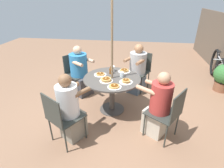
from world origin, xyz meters
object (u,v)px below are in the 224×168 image
object	(u,v)px
patio_table	(112,84)
coffee_cup	(113,69)
diner_south	(80,73)
patio_chair_east	(140,68)
diner_north	(158,107)
pancake_plate_b	(124,71)
patio_chair_south	(75,71)
potted_shrub	(224,76)
patio_chair_north	(168,112)
patio_chair_west	(61,116)
pancake_plate_c	(106,80)
pancake_plate_d	(126,81)
diner_east	(137,71)
pancake_plate_e	(114,86)
syrup_bottle	(111,71)
bicycle	(217,67)
pancake_plate_a	(100,74)
diner_west	(70,110)
drinking_glass_a	(122,75)

from	to	relation	value
patio_table	coffee_cup	size ratio (longest dim) A/B	9.99
diner_south	patio_chair_east	bearing A→B (deg)	143.97
diner_north	pancake_plate_b	world-z (taller)	diner_north
patio_chair_south	coffee_cup	distance (m)	1.04
potted_shrub	patio_chair_north	bearing A→B (deg)	-40.59
patio_chair_west	pancake_plate_c	bearing A→B (deg)	89.37
patio_chair_east	coffee_cup	bearing A→B (deg)	79.24
diner_south	pancake_plate_d	bearing A→B (deg)	91.10
diner_east	pancake_plate_e	xyz separation A→B (m)	(1.27, -0.38, 0.22)
diner_south	pancake_plate_b	bearing A→B (deg)	111.26
pancake_plate_b	pancake_plate_d	distance (m)	0.49
coffee_cup	diner_south	bearing A→B (deg)	-108.49
patio_chair_north	syrup_bottle	xyz separation A→B (m)	(-0.88, -1.02, 0.26)
diner_north	pancake_plate_e	bearing A→B (deg)	109.38
pancake_plate_b	bicycle	distance (m)	2.85
pancake_plate_a	pancake_plate_e	distance (m)	0.58
pancake_plate_e	coffee_cup	size ratio (longest dim) A/B	2.22
pancake_plate_e	diner_north	bearing A→B (deg)	74.47
patio_chair_east	pancake_plate_a	xyz separation A→B (m)	(0.96, -0.80, 0.22)
diner_west	pancake_plate_c	size ratio (longest dim) A/B	4.77
patio_chair_north	bicycle	bearing A→B (deg)	1.00
pancake_plate_e	diner_west	bearing A→B (deg)	-52.36
pancake_plate_a	patio_chair_east	bearing A→B (deg)	140.15
pancake_plate_d	coffee_cup	size ratio (longest dim) A/B	2.22
diner_west	pancake_plate_e	distance (m)	0.82
diner_north	pancake_plate_e	distance (m)	0.80
patio_table	bicycle	bearing A→B (deg)	124.12
pancake_plate_a	pancake_plate_e	xyz separation A→B (m)	(0.47, 0.34, 0.00)
patio_chair_south	potted_shrub	xyz separation A→B (m)	(-0.49, 3.54, -0.14)
patio_chair_north	diner_west	bearing A→B (deg)	131.63
pancake_plate_e	patio_table	bearing A→B (deg)	-166.19
potted_shrub	pancake_plate_e	bearing A→B (deg)	-57.93
pancake_plate_c	bicycle	xyz separation A→B (m)	(-1.94, 2.72, -0.37)
pancake_plate_a	potted_shrub	bearing A→B (deg)	111.07
patio_chair_east	drinking_glass_a	size ratio (longest dim) A/B	8.92
bicycle	coffee_cup	bearing A→B (deg)	-50.06
pancake_plate_a	pancake_plate_d	size ratio (longest dim) A/B	1.00
coffee_cup	bicycle	world-z (taller)	coffee_cup
patio_chair_south	patio_table	bearing A→B (deg)	90.00
diner_west	syrup_bottle	size ratio (longest dim) A/B	7.43
syrup_bottle	patio_table	bearing A→B (deg)	13.62
diner_west	pancake_plate_d	bearing A→B (deg)	72.59
diner_west	pancake_plate_e	size ratio (longest dim) A/B	4.77
pancake_plate_c	pancake_plate_d	distance (m)	0.36
pancake_plate_b	pancake_plate_c	distance (m)	0.57
pancake_plate_e	syrup_bottle	bearing A→B (deg)	-166.26
patio_table	pancake_plate_d	world-z (taller)	pancake_plate_d
patio_chair_north	pancake_plate_a	bearing A→B (deg)	92.53
diner_north	patio_chair_east	xyz separation A→B (m)	(-1.63, -0.28, -0.00)
diner_east	syrup_bottle	distance (m)	0.91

